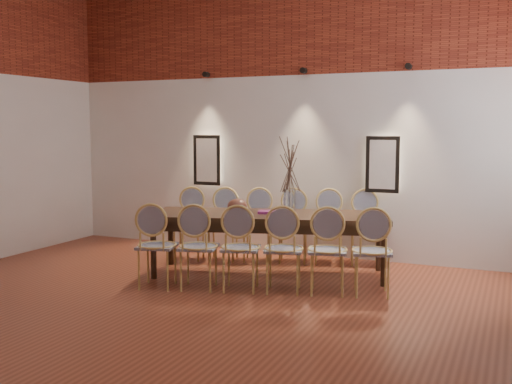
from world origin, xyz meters
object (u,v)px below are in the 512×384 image
at_px(chair_far_c, 258,226).
at_px(vase, 290,201).
at_px(chair_near_b, 199,247).
at_px(bowl, 237,206).
at_px(chair_far_b, 223,225).
at_px(chair_near_e, 327,250).
at_px(dining_table, 269,244).
at_px(chair_near_a, 157,246).
at_px(chair_near_c, 241,248).
at_px(chair_far_f, 365,228).
at_px(chair_near_f, 372,251).
at_px(chair_far_e, 329,228).
at_px(chair_near_d, 284,249).
at_px(book, 269,212).
at_px(chair_far_a, 189,225).
at_px(chair_far_d, 293,227).

xyz_separation_m(chair_far_c, vase, (0.67, -0.57, 0.43)).
relative_size(chair_near_b, bowl, 3.92).
distance_m(chair_near_b, chair_far_b, 1.47).
xyz_separation_m(chair_near_e, vase, (-0.65, 0.57, 0.43)).
xyz_separation_m(chair_near_e, chair_far_c, (-1.32, 1.15, 0.00)).
xyz_separation_m(dining_table, chair_near_a, (-0.92, -1.04, 0.09)).
relative_size(chair_near_c, bowl, 3.92).
relative_size(dining_table, chair_near_b, 3.01).
bearing_deg(chair_near_b, chair_far_f, 37.92).
distance_m(chair_near_f, chair_far_b, 2.39).
xyz_separation_m(chair_far_f, bowl, (-1.28, -1.19, 0.37)).
bearing_deg(dining_table, chair_near_f, -31.93).
bearing_deg(bowl, chair_near_c, -61.48).
xyz_separation_m(chair_far_b, chair_far_e, (1.36, 0.40, 0.00)).
bearing_deg(chair_near_a, chair_near_d, 0.00).
bearing_deg(book, chair_near_c, -90.76).
bearing_deg(vase, chair_near_a, -136.36).
bearing_deg(chair_near_c, dining_table, 72.21).
bearing_deg(chair_far_b, chair_near_b, 90.00).
xyz_separation_m(chair_near_e, chair_far_a, (-2.22, 0.88, 0.00)).
bearing_deg(chair_near_f, bowl, 156.34).
bearing_deg(chair_near_d, vase, 89.42).
distance_m(chair_far_b, chair_far_e, 1.41).
height_order(chair_near_f, chair_far_a, same).
relative_size(chair_far_a, vase, 3.13).
xyz_separation_m(chair_near_c, chair_far_e, (0.49, 1.67, 0.00)).
distance_m(dining_table, bowl, 0.60).
bearing_deg(chair_far_d, chair_far_b, -0.00).
xyz_separation_m(chair_near_f, chair_far_e, (-0.87, 1.28, 0.00)).
height_order(chair_far_a, vase, vase).
distance_m(dining_table, chair_near_e, 1.02).
bearing_deg(chair_near_d, chair_far_a, 133.91).
bearing_deg(chair_far_b, chair_near_c, 107.79).
bearing_deg(chair_near_f, chair_far_b, 142.08).
relative_size(chair_near_b, chair_near_c, 1.00).
relative_size(dining_table, chair_near_a, 3.01).
distance_m(chair_far_d, bowl, 1.07).
bearing_deg(chair_near_b, chair_far_a, 107.79).
height_order(chair_near_a, chair_near_e, same).
xyz_separation_m(chair_far_a, chair_far_c, (0.90, 0.26, 0.00)).
relative_size(chair_far_f, book, 3.62).
relative_size(chair_near_a, chair_far_c, 1.00).
bearing_deg(chair_near_c, chair_near_d, 0.00).
xyz_separation_m(chair_near_c, book, (0.01, 0.79, 0.30)).
xyz_separation_m(chair_far_d, chair_far_f, (0.90, 0.26, 0.00)).
relative_size(dining_table, chair_near_f, 3.01).
xyz_separation_m(chair_near_c, chair_far_d, (0.04, 1.54, 0.00)).
bearing_deg(chair_near_e, chair_near_b, 180.00).
distance_m(dining_table, chair_far_b, 1.02).
distance_m(dining_table, chair_near_a, 1.39).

